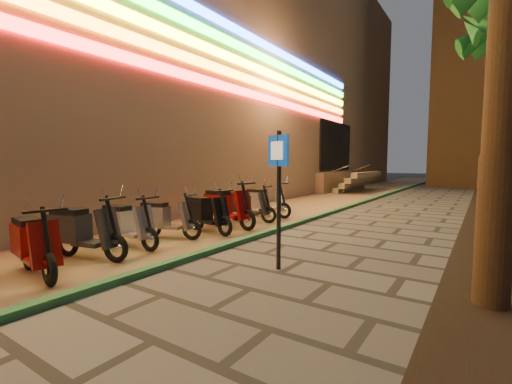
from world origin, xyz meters
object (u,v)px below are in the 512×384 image
Objects in this scene: scooter_5 at (80,231)px; scooter_8 at (205,213)px; scooter_10 at (246,205)px; scooter_11 at (263,201)px; pedestrian_sign at (278,181)px; scooter_9 at (225,207)px; scooter_7 at (164,218)px; scooter_6 at (125,224)px; scooter_4 at (33,244)px.

scooter_5 reaches higher than scooter_8.
scooter_8 is at bearing 71.57° from scooter_5.
scooter_10 is 0.97× the size of scooter_11.
pedestrian_sign reaches higher than scooter_9.
scooter_6 is at bearing -107.76° from scooter_7.
scooter_7 is at bearing 87.58° from scooter_6.
scooter_5 is at bearing -104.89° from scooter_7.
scooter_9 is at bearing -97.46° from scooter_10.
scooter_4 is (-3.04, -2.37, -0.97)m from pedestrian_sign.
scooter_4 is 6.94m from scooter_11.
scooter_5 reaches higher than scooter_6.
pedestrian_sign reaches higher than scooter_5.
scooter_5 is at bearing -84.39° from scooter_9.
pedestrian_sign is at bearing -53.99° from scooter_11.
scooter_8 reaches higher than scooter_6.
scooter_10 is (0.26, 2.92, 0.01)m from scooter_7.
scooter_5 reaches higher than scooter_4.
scooter_4 is at bearing -87.67° from scooter_11.
scooter_11 reaches higher than scooter_8.
scooter_9 reaches higher than scooter_4.
scooter_6 reaches higher than scooter_7.
scooter_7 is at bearing -91.69° from scooter_11.
scooter_7 is 0.94× the size of scooter_8.
scooter_8 is (-3.07, 1.61, -0.97)m from pedestrian_sign.
scooter_8 is at bearing 173.85° from pedestrian_sign.
scooter_9 is (-0.05, 0.85, 0.06)m from scooter_8.
scooter_5 is at bearing -86.61° from scooter_6.
pedestrian_sign reaches higher than scooter_7.
scooter_10 is at bearing 74.04° from scooter_5.
scooter_4 is 4.83m from scooter_9.
scooter_8 reaches higher than scooter_4.
scooter_10 is at bearing 100.14° from scooter_4.
scooter_7 is 4.02m from scooter_11.
pedestrian_sign is 1.40× the size of scooter_4.
scooter_6 is 0.97× the size of scooter_8.
scooter_6 is 0.87× the size of scooter_9.
pedestrian_sign reaches higher than scooter_10.
scooter_9 reaches higher than scooter_6.
scooter_4 is 1.02× the size of scooter_10.
scooter_6 is 2.10m from scooter_8.
scooter_7 is at bearing -89.54° from scooter_9.
scooter_7 is (-0.07, 2.00, -0.05)m from scooter_5.
scooter_9 is at bearing -86.56° from scooter_11.
scooter_10 is at bearing 99.41° from scooter_9.
scooter_4 is 5.84m from scooter_10.
scooter_6 is at bearing -91.36° from scooter_11.
scooter_4 is 1.94m from scooter_6.
scooter_4 is at bearing -99.86° from scooter_7.
scooter_6 is 1.04× the size of scooter_7.
scooter_9 is (0.29, 2.92, 0.07)m from scooter_6.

